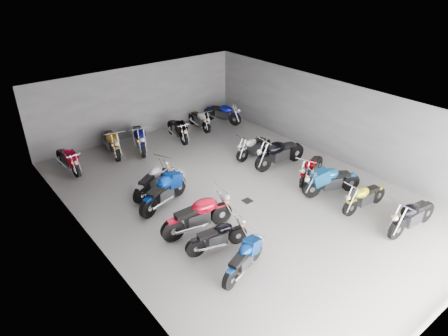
{
  "coord_description": "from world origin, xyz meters",
  "views": [
    {
      "loc": [
        -7.81,
        -9.05,
        7.44
      ],
      "look_at": [
        -0.3,
        0.42,
        1.0
      ],
      "focal_mm": 32.0,
      "sensor_mm": 36.0,
      "label": 1
    }
  ],
  "objects_px": {
    "motorcycle_left_d": "(198,216)",
    "motorcycle_left_e": "(164,191)",
    "motorcycle_right_f": "(254,146)",
    "motorcycle_left_b": "(244,259)",
    "motorcycle_right_b": "(364,197)",
    "motorcycle_back_b": "(112,142)",
    "motorcycle_back_a": "(68,159)",
    "motorcycle_back_f": "(223,113)",
    "motorcycle_right_a": "(412,216)",
    "drain_grate": "(247,201)",
    "motorcycle_back_c": "(139,138)",
    "motorcycle_left_f": "(153,180)",
    "motorcycle_right_c": "(331,181)",
    "motorcycle_right_e": "(279,153)",
    "motorcycle_back_d": "(178,129)",
    "motorcycle_back_e": "(200,120)",
    "motorcycle_left_c": "(218,236)",
    "motorcycle_right_d": "(312,168)"
  },
  "relations": [
    {
      "from": "motorcycle_right_b",
      "to": "drain_grate",
      "type": "bearing_deg",
      "value": 48.6
    },
    {
      "from": "drain_grate",
      "to": "motorcycle_right_b",
      "type": "distance_m",
      "value": 3.85
    },
    {
      "from": "motorcycle_left_e",
      "to": "motorcycle_right_e",
      "type": "bearing_deg",
      "value": 66.17
    },
    {
      "from": "motorcycle_left_f",
      "to": "motorcycle_right_c",
      "type": "distance_m",
      "value": 6.22
    },
    {
      "from": "motorcycle_right_f",
      "to": "motorcycle_right_a",
      "type": "bearing_deg",
      "value": 177.82
    },
    {
      "from": "drain_grate",
      "to": "motorcycle_right_e",
      "type": "bearing_deg",
      "value": 23.45
    },
    {
      "from": "motorcycle_left_d",
      "to": "motorcycle_back_f",
      "type": "height_order",
      "value": "motorcycle_left_d"
    },
    {
      "from": "motorcycle_right_e",
      "to": "motorcycle_right_d",
      "type": "bearing_deg",
      "value": -169.81
    },
    {
      "from": "motorcycle_back_f",
      "to": "motorcycle_left_f",
      "type": "bearing_deg",
      "value": 11.11
    },
    {
      "from": "motorcycle_right_a",
      "to": "motorcycle_right_b",
      "type": "relative_size",
      "value": 1.11
    },
    {
      "from": "motorcycle_right_a",
      "to": "motorcycle_back_c",
      "type": "bearing_deg",
      "value": 23.51
    },
    {
      "from": "motorcycle_back_a",
      "to": "motorcycle_back_f",
      "type": "xyz_separation_m",
      "value": [
        7.84,
        0.29,
        0.03
      ]
    },
    {
      "from": "drain_grate",
      "to": "motorcycle_back_b",
      "type": "height_order",
      "value": "motorcycle_back_b"
    },
    {
      "from": "motorcycle_back_a",
      "to": "motorcycle_right_b",
      "type": "bearing_deg",
      "value": 123.75
    },
    {
      "from": "drain_grate",
      "to": "motorcycle_right_a",
      "type": "distance_m",
      "value": 5.16
    },
    {
      "from": "motorcycle_left_d",
      "to": "motorcycle_left_e",
      "type": "bearing_deg",
      "value": -171.22
    },
    {
      "from": "motorcycle_left_c",
      "to": "motorcycle_right_a",
      "type": "xyz_separation_m",
      "value": [
        5.16,
        -2.92,
        0.07
      ]
    },
    {
      "from": "motorcycle_right_e",
      "to": "motorcycle_back_b",
      "type": "relative_size",
      "value": 1.06
    },
    {
      "from": "motorcycle_right_d",
      "to": "motorcycle_back_f",
      "type": "relative_size",
      "value": 0.96
    },
    {
      "from": "motorcycle_right_e",
      "to": "motorcycle_back_a",
      "type": "height_order",
      "value": "motorcycle_right_e"
    },
    {
      "from": "motorcycle_back_d",
      "to": "motorcycle_back_f",
      "type": "distance_m",
      "value": 2.91
    },
    {
      "from": "motorcycle_right_e",
      "to": "motorcycle_back_d",
      "type": "bearing_deg",
      "value": 25.04
    },
    {
      "from": "motorcycle_right_a",
      "to": "motorcycle_right_f",
      "type": "distance_m",
      "value": 6.74
    },
    {
      "from": "motorcycle_right_b",
      "to": "motorcycle_left_d",
      "type": "bearing_deg",
      "value": 68.58
    },
    {
      "from": "motorcycle_right_c",
      "to": "motorcycle_back_c",
      "type": "relative_size",
      "value": 0.92
    },
    {
      "from": "motorcycle_right_d",
      "to": "motorcycle_back_c",
      "type": "distance_m",
      "value": 7.35
    },
    {
      "from": "motorcycle_back_a",
      "to": "motorcycle_back_d",
      "type": "relative_size",
      "value": 0.98
    },
    {
      "from": "motorcycle_left_d",
      "to": "motorcycle_right_d",
      "type": "height_order",
      "value": "motorcycle_left_d"
    },
    {
      "from": "motorcycle_right_b",
      "to": "motorcycle_back_b",
      "type": "height_order",
      "value": "motorcycle_back_b"
    },
    {
      "from": "motorcycle_left_d",
      "to": "motorcycle_right_e",
      "type": "xyz_separation_m",
      "value": [
        4.97,
        1.51,
        0.01
      ]
    },
    {
      "from": "motorcycle_right_a",
      "to": "motorcycle_back_f",
      "type": "bearing_deg",
      "value": -2.03
    },
    {
      "from": "drain_grate",
      "to": "motorcycle_left_c",
      "type": "height_order",
      "value": "motorcycle_left_c"
    },
    {
      "from": "drain_grate",
      "to": "motorcycle_back_c",
      "type": "xyz_separation_m",
      "value": [
        -0.92,
        5.97,
        0.56
      ]
    },
    {
      "from": "motorcycle_back_e",
      "to": "motorcycle_left_e",
      "type": "bearing_deg",
      "value": 50.08
    },
    {
      "from": "motorcycle_left_f",
      "to": "motorcycle_back_a",
      "type": "distance_m",
      "value": 3.9
    },
    {
      "from": "motorcycle_back_b",
      "to": "motorcycle_back_c",
      "type": "bearing_deg",
      "value": 173.29
    },
    {
      "from": "motorcycle_left_f",
      "to": "motorcycle_right_e",
      "type": "relative_size",
      "value": 0.79
    },
    {
      "from": "motorcycle_back_b",
      "to": "motorcycle_back_c",
      "type": "xyz_separation_m",
      "value": [
        1.1,
        -0.36,
        0.02
      ]
    },
    {
      "from": "motorcycle_left_f",
      "to": "motorcycle_right_b",
      "type": "distance_m",
      "value": 7.17
    },
    {
      "from": "motorcycle_right_c",
      "to": "motorcycle_back_e",
      "type": "xyz_separation_m",
      "value": [
        -0.1,
        7.76,
        -0.06
      ]
    },
    {
      "from": "drain_grate",
      "to": "motorcycle_right_d",
      "type": "height_order",
      "value": "motorcycle_right_d"
    },
    {
      "from": "motorcycle_back_c",
      "to": "motorcycle_back_a",
      "type": "bearing_deg",
      "value": 19.5
    },
    {
      "from": "motorcycle_back_d",
      "to": "motorcycle_right_c",
      "type": "bearing_deg",
      "value": 111.37
    },
    {
      "from": "motorcycle_back_b",
      "to": "motorcycle_back_e",
      "type": "xyz_separation_m",
      "value": [
        4.5,
        -0.01,
        -0.08
      ]
    },
    {
      "from": "motorcycle_left_b",
      "to": "motorcycle_back_b",
      "type": "bearing_deg",
      "value": 159.31
    },
    {
      "from": "motorcycle_right_f",
      "to": "motorcycle_left_b",
      "type": "bearing_deg",
      "value": 130.64
    },
    {
      "from": "motorcycle_left_c",
      "to": "motorcycle_right_e",
      "type": "xyz_separation_m",
      "value": [
        5.03,
        2.54,
        0.12
      ]
    },
    {
      "from": "motorcycle_left_d",
      "to": "motorcycle_left_e",
      "type": "height_order",
      "value": "motorcycle_left_d"
    },
    {
      "from": "motorcycle_left_f",
      "to": "motorcycle_back_d",
      "type": "relative_size",
      "value": 0.93
    },
    {
      "from": "motorcycle_left_d",
      "to": "motorcycle_back_d",
      "type": "relative_size",
      "value": 1.15
    }
  ]
}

